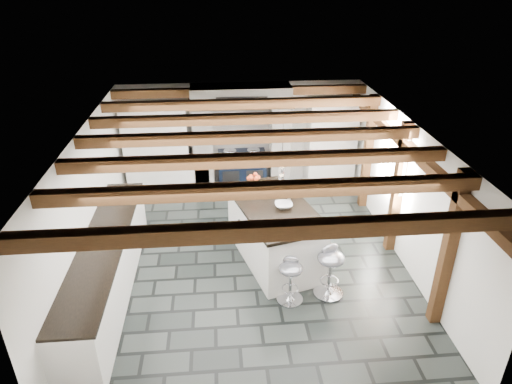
{
  "coord_description": "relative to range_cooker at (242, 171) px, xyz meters",
  "views": [
    {
      "loc": [
        -0.49,
        -6.27,
        4.5
      ],
      "look_at": [
        0.1,
        0.4,
        1.1
      ],
      "focal_mm": 32.0,
      "sensor_mm": 36.0,
      "label": 1
    }
  ],
  "objects": [
    {
      "name": "ground",
      "position": [
        0.0,
        -2.68,
        -0.47
      ],
      "size": [
        6.0,
        6.0,
        0.0
      ],
      "primitive_type": "plane",
      "color": "black",
      "rests_on": "ground"
    },
    {
      "name": "room_shell",
      "position": [
        -0.61,
        -1.26,
        0.6
      ],
      "size": [
        6.0,
        6.03,
        6.0
      ],
      "color": "white",
      "rests_on": "ground"
    },
    {
      "name": "range_cooker",
      "position": [
        0.0,
        0.0,
        0.0
      ],
      "size": [
        1.0,
        0.63,
        0.99
      ],
      "color": "black",
      "rests_on": "ground"
    },
    {
      "name": "kitchen_island",
      "position": [
        0.37,
        -2.59,
        0.05
      ],
      "size": [
        1.57,
        2.25,
        1.35
      ],
      "rotation": [
        0.0,
        0.0,
        0.27
      ],
      "color": "white",
      "rests_on": "ground"
    },
    {
      "name": "bar_stool_near",
      "position": [
        1.07,
        -3.59,
        0.05
      ],
      "size": [
        0.52,
        0.52,
        0.83
      ],
      "rotation": [
        0.0,
        0.0,
        0.35
      ],
      "color": "silver",
      "rests_on": "ground"
    },
    {
      "name": "bar_stool_far",
      "position": [
        0.48,
        -3.69,
        -0.01
      ],
      "size": [
        0.44,
        0.44,
        0.73
      ],
      "rotation": [
        0.0,
        0.0,
        -0.29
      ],
      "color": "silver",
      "rests_on": "ground"
    }
  ]
}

